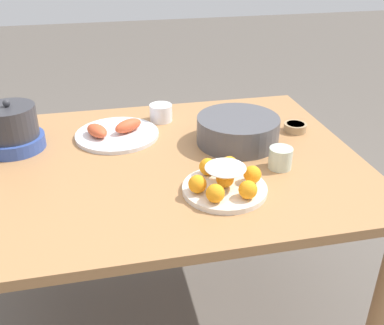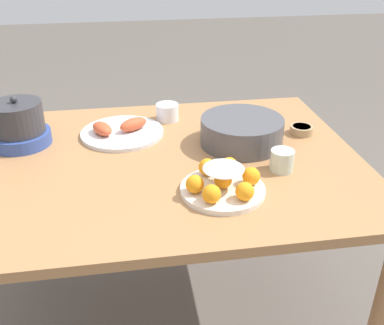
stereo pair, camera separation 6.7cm
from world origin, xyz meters
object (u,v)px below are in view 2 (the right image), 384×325
object	(u,v)px
sauce_bowl	(301,129)
serving_bowl	(242,130)
dining_table	(166,183)
warming_pot	(19,125)
cup_near	(282,160)
seafood_platter	(121,131)
cup_far	(167,112)
cake_plate	(223,183)

from	to	relation	value
sauce_bowl	serving_bowl	bearing A→B (deg)	-168.55
dining_table	warming_pot	xyz separation A→B (m)	(-0.47, 0.18, 0.16)
serving_bowl	cup_near	xyz separation A→B (m)	(0.07, -0.20, -0.02)
seafood_platter	cup_far	world-z (taller)	cup_far
cup_near	cup_far	world-z (taller)	cup_near
cup_far	warming_pot	distance (m)	0.53
warming_pot	serving_bowl	bearing A→B (deg)	-8.94
dining_table	seafood_platter	bearing A→B (deg)	123.60
seafood_platter	dining_table	bearing A→B (deg)	-56.40
serving_bowl	cup_near	world-z (taller)	serving_bowl
cup_near	cup_far	bearing A→B (deg)	123.93
cup_far	dining_table	bearing A→B (deg)	-97.57
sauce_bowl	warming_pot	world-z (taller)	warming_pot
cup_near	dining_table	bearing A→B (deg)	158.96
sauce_bowl	seafood_platter	bearing A→B (deg)	172.02
serving_bowl	cup_far	distance (m)	0.34
sauce_bowl	warming_pot	xyz separation A→B (m)	(-0.97, 0.07, 0.05)
cake_plate	sauce_bowl	size ratio (longest dim) A/B	2.92
sauce_bowl	cake_plate	bearing A→B (deg)	-136.67
dining_table	seafood_platter	size ratio (longest dim) A/B	4.29
seafood_platter	cake_plate	bearing A→B (deg)	-57.62
cup_near	cup_far	xyz separation A→B (m)	(-0.30, 0.45, -0.00)
serving_bowl	warming_pot	size ratio (longest dim) A/B	1.39
serving_bowl	warming_pot	world-z (taller)	warming_pot
dining_table	cup_far	size ratio (longest dim) A/B	14.73
dining_table	warming_pot	bearing A→B (deg)	158.74
seafood_platter	cup_near	world-z (taller)	cup_near
seafood_platter	warming_pot	world-z (taller)	warming_pot
cake_plate	cup_far	bearing A→B (deg)	100.08
cup_far	warming_pot	bearing A→B (deg)	-165.71
sauce_bowl	cup_near	bearing A→B (deg)	-122.82
dining_table	cup_far	bearing A→B (deg)	82.43
cake_plate	sauce_bowl	xyz separation A→B (m)	(0.36, 0.34, -0.01)
cup_near	cake_plate	bearing A→B (deg)	-154.80
cake_plate	seafood_platter	distance (m)	0.51
serving_bowl	sauce_bowl	xyz separation A→B (m)	(0.23, 0.05, -0.03)
warming_pot	cake_plate	bearing A→B (deg)	-33.97
dining_table	cup_near	world-z (taller)	cup_near
seafood_platter	cup_near	distance (m)	0.58
sauce_bowl	cup_near	size ratio (longest dim) A/B	1.14
cake_plate	cup_far	xyz separation A→B (m)	(-0.10, 0.54, 0.00)
cake_plate	sauce_bowl	bearing A→B (deg)	43.33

